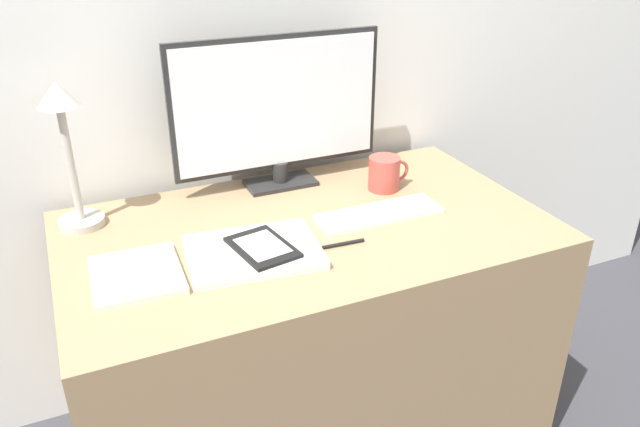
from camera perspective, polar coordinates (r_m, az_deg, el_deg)
The scene contains 10 objects.
wall_back at distance 1.84m, azimuth -6.68°, elevation 17.78°, with size 3.60×0.05×2.40m.
desk at distance 1.81m, azimuth -1.07°, elevation -11.41°, with size 1.24×0.71×0.73m.
monitor at distance 1.76m, azimuth -3.87°, elevation 9.50°, with size 0.61×0.11×0.43m.
keyboard at distance 1.66m, azimuth 5.43°, elevation 0.00°, with size 0.34×0.11×0.01m.
laptop at distance 1.47m, azimuth -6.13°, elevation -3.53°, with size 0.33×0.26×0.02m.
ereader at distance 1.46m, azimuth -5.28°, elevation -3.07°, with size 0.15×0.19×0.01m.
desk_lamp at distance 1.63m, azimuth -22.21°, elevation 6.25°, with size 0.12×0.12×0.38m.
notebook at distance 1.44m, azimuth -16.44°, elevation -5.42°, with size 0.20×0.22×0.02m.
coffee_mug at distance 1.80m, azimuth 5.94°, elevation 3.68°, with size 0.13×0.09×0.10m.
pen at distance 1.51m, azimuth 1.60°, elevation -2.88°, with size 0.14×0.02×0.01m.
Camera 1 is at (-0.55, -1.16, 1.48)m, focal length 35.00 mm.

